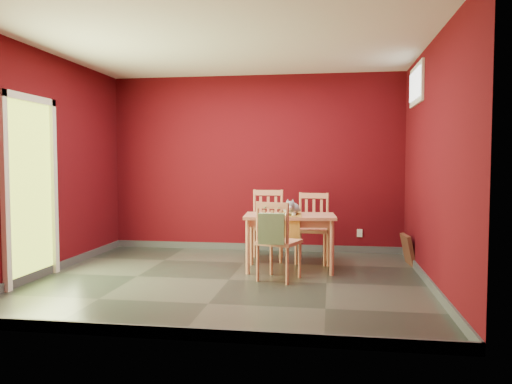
# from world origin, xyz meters

# --- Properties ---
(ground) EXTENTS (4.50, 4.50, 0.00)m
(ground) POSITION_xyz_m (0.00, 0.00, 0.00)
(ground) COLOR #2D342D
(ground) RESTS_ON ground
(room_shell) EXTENTS (4.50, 4.50, 4.50)m
(room_shell) POSITION_xyz_m (0.00, 0.00, 0.05)
(room_shell) COLOR #4A070D
(room_shell) RESTS_ON ground
(doorway) EXTENTS (0.06, 1.01, 2.13)m
(doorway) POSITION_xyz_m (-2.23, -0.40, 1.12)
(doorway) COLOR #B7D838
(doorway) RESTS_ON ground
(window) EXTENTS (0.05, 0.90, 0.50)m
(window) POSITION_xyz_m (2.23, 1.00, 2.35)
(window) COLOR white
(window) RESTS_ON room_shell
(outlet_plate) EXTENTS (0.08, 0.02, 0.12)m
(outlet_plate) POSITION_xyz_m (1.60, 1.99, 0.30)
(outlet_plate) COLOR silver
(outlet_plate) RESTS_ON room_shell
(dining_table) EXTENTS (1.18, 0.74, 0.71)m
(dining_table) POSITION_xyz_m (0.66, 0.63, 0.62)
(dining_table) COLOR tan
(dining_table) RESTS_ON ground
(table_runner) EXTENTS (0.34, 0.63, 0.31)m
(table_runner) POSITION_xyz_m (0.66, 0.52, 0.66)
(table_runner) COLOR #B9832F
(table_runner) RESTS_ON dining_table
(chair_far_left) EXTENTS (0.48, 0.48, 0.98)m
(chair_far_left) POSITION_xyz_m (0.29, 1.27, 0.50)
(chair_far_left) COLOR tan
(chair_far_left) RESTS_ON ground
(chair_far_right) EXTENTS (0.48, 0.48, 0.94)m
(chair_far_right) POSITION_xyz_m (0.92, 1.18, 0.48)
(chair_far_right) COLOR tan
(chair_far_right) RESTS_ON ground
(chair_near) EXTENTS (0.54, 0.54, 0.92)m
(chair_near) POSITION_xyz_m (0.56, 0.05, 0.47)
(chair_near) COLOR tan
(chair_near) RESTS_ON ground
(tote_bag) EXTENTS (0.29, 0.18, 0.41)m
(tote_bag) POSITION_xyz_m (0.52, -0.16, 0.63)
(tote_bag) COLOR #709A64
(tote_bag) RESTS_ON chair_near
(cat) EXTENTS (0.26, 0.46, 0.22)m
(cat) POSITION_xyz_m (0.68, 0.60, 0.82)
(cat) COLOR slate
(cat) RESTS_ON table_runner
(picture_frame) EXTENTS (0.17, 0.42, 0.41)m
(picture_frame) POSITION_xyz_m (2.19, 1.19, 0.20)
(picture_frame) COLOR #583121
(picture_frame) RESTS_ON ground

